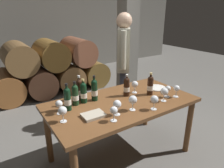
% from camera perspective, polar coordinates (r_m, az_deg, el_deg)
% --- Properties ---
extents(ground_plane, '(14.00, 14.00, 0.00)m').
position_cam_1_polar(ground_plane, '(2.75, 2.42, -19.36)').
color(ground_plane, '#66635E').
extents(cellar_back_wall, '(10.00, 0.24, 2.80)m').
position_cam_1_polar(cellar_back_wall, '(6.05, -22.12, 15.51)').
color(cellar_back_wall, slate).
rests_on(cellar_back_wall, ground_plane).
extents(barrel_stack, '(2.49, 0.90, 1.15)m').
position_cam_1_polar(barrel_stack, '(4.65, -16.50, 4.22)').
color(barrel_stack, brown).
rests_on(barrel_stack, ground_plane).
extents(stone_pillar, '(0.32, 0.32, 2.60)m').
position_cam_1_polar(stone_pillar, '(4.20, 4.48, 14.02)').
color(stone_pillar, slate).
rests_on(stone_pillar, ground_plane).
extents(dining_table, '(1.70, 0.90, 0.76)m').
position_cam_1_polar(dining_table, '(2.38, 2.66, -6.86)').
color(dining_table, brown).
rests_on(dining_table, ground_plane).
extents(wine_bottle_0, '(0.07, 0.07, 0.27)m').
position_cam_1_polar(wine_bottle_0, '(2.25, -10.30, -2.97)').
color(wine_bottle_0, '#19381E').
rests_on(wine_bottle_0, dining_table).
extents(wine_bottle_1, '(0.07, 0.07, 0.27)m').
position_cam_1_polar(wine_bottle_1, '(2.45, 4.13, -0.70)').
color(wine_bottle_1, black).
rests_on(wine_bottle_1, dining_table).
extents(wine_bottle_2, '(0.07, 0.07, 0.29)m').
position_cam_1_polar(wine_bottle_2, '(2.14, -12.41, -4.06)').
color(wine_bottle_2, black).
rests_on(wine_bottle_2, dining_table).
extents(wine_bottle_3, '(0.07, 0.07, 0.28)m').
position_cam_1_polar(wine_bottle_3, '(2.28, -8.00, -2.36)').
color(wine_bottle_3, black).
rests_on(wine_bottle_3, dining_table).
extents(wine_bottle_4, '(0.07, 0.07, 0.28)m').
position_cam_1_polar(wine_bottle_4, '(2.52, 10.70, -0.33)').
color(wine_bottle_4, black).
rests_on(wine_bottle_4, dining_table).
extents(wine_bottle_5, '(0.07, 0.07, 0.29)m').
position_cam_1_polar(wine_bottle_5, '(2.36, -9.14, -1.50)').
color(wine_bottle_5, black).
rests_on(wine_bottle_5, dining_table).
extents(wine_bottle_6, '(0.07, 0.07, 0.30)m').
position_cam_1_polar(wine_bottle_6, '(2.32, -4.97, -1.63)').
color(wine_bottle_6, black).
rests_on(wine_bottle_6, dining_table).
extents(wine_glass_0, '(0.07, 0.07, 0.15)m').
position_cam_1_polar(wine_glass_0, '(1.90, 0.51, -7.57)').
color(wine_glass_0, white).
rests_on(wine_glass_0, dining_table).
extents(wine_glass_1, '(0.07, 0.07, 0.14)m').
position_cam_1_polar(wine_glass_1, '(2.50, 15.42, -1.38)').
color(wine_glass_1, white).
rests_on(wine_glass_1, dining_table).
extents(wine_glass_2, '(0.09, 0.09, 0.16)m').
position_cam_1_polar(wine_glass_2, '(2.11, 5.86, -4.51)').
color(wine_glass_2, white).
rests_on(wine_glass_2, dining_table).
extents(wine_glass_3, '(0.07, 0.07, 0.15)m').
position_cam_1_polar(wine_glass_3, '(2.10, -14.66, -5.56)').
color(wine_glass_3, white).
rests_on(wine_glass_3, dining_table).
extents(wine_glass_4, '(0.09, 0.09, 0.16)m').
position_cam_1_polar(wine_glass_4, '(2.37, 14.48, -2.16)').
color(wine_glass_4, white).
rests_on(wine_glass_4, dining_table).
extents(wine_glass_5, '(0.07, 0.07, 0.15)m').
position_cam_1_polar(wine_glass_5, '(2.53, 17.69, -1.27)').
color(wine_glass_5, white).
rests_on(wine_glass_5, dining_table).
extents(wine_glass_6, '(0.08, 0.08, 0.16)m').
position_cam_1_polar(wine_glass_6, '(2.55, 6.43, -0.15)').
color(wine_glass_6, white).
rests_on(wine_glass_6, dining_table).
extents(wine_glass_7, '(0.08, 0.08, 0.16)m').
position_cam_1_polar(wine_glass_7, '(2.15, 11.82, -4.35)').
color(wine_glass_7, white).
rests_on(wine_glass_7, dining_table).
extents(wine_glass_8, '(0.08, 0.08, 0.16)m').
position_cam_1_polar(wine_glass_8, '(1.94, -13.72, -7.41)').
color(wine_glass_8, white).
rests_on(wine_glass_8, dining_table).
extents(wine_glass_9, '(0.08, 0.08, 0.16)m').
position_cam_1_polar(wine_glass_9, '(2.01, 1.45, -5.81)').
color(wine_glass_9, white).
rests_on(wine_glass_9, dining_table).
extents(tasting_notebook, '(0.22, 0.16, 0.03)m').
position_cam_1_polar(tasting_notebook, '(2.03, -5.27, -8.72)').
color(tasting_notebook, '#B2A893').
rests_on(tasting_notebook, dining_table).
extents(serving_plate, '(0.24, 0.24, 0.01)m').
position_cam_1_polar(serving_plate, '(2.77, 12.53, -1.07)').
color(serving_plate, white).
rests_on(serving_plate, dining_table).
extents(sommelier_presenting, '(0.34, 0.41, 1.72)m').
position_cam_1_polar(sommelier_presenting, '(3.14, 3.24, 7.19)').
color(sommelier_presenting, '#383842').
rests_on(sommelier_presenting, ground_plane).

